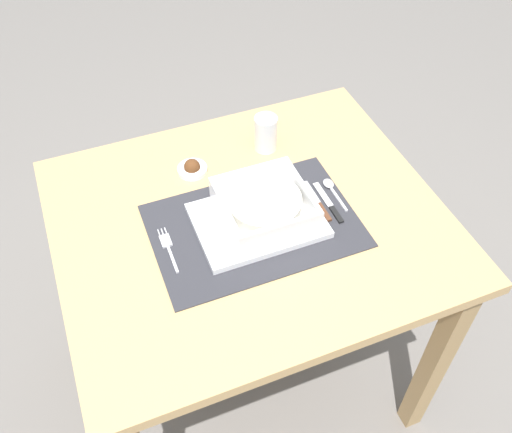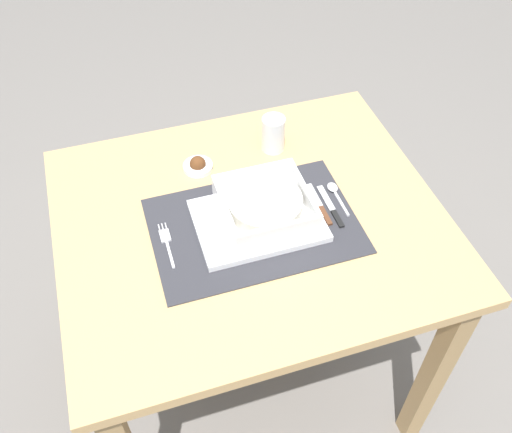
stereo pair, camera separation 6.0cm
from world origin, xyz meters
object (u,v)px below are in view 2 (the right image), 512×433
object	(u,v)px
dining_table	(251,248)
fork	(167,241)
condiment_saucer	(198,165)
porridge_bowl	(265,205)
spoon	(334,191)
butter_knife	(332,209)
bread_knife	(320,207)
drinking_glass	(273,136)

from	to	relation	value
dining_table	fork	bearing A→B (deg)	-175.04
condiment_saucer	porridge_bowl	bearing A→B (deg)	-62.99
fork	condiment_saucer	world-z (taller)	condiment_saucer
fork	spoon	bearing A→B (deg)	7.44
butter_knife	dining_table	bearing A→B (deg)	165.61
porridge_bowl	bread_knife	world-z (taller)	porridge_bowl
butter_knife	condiment_saucer	xyz separation A→B (m)	(-0.26, 0.23, 0.00)
porridge_bowl	butter_knife	bearing A→B (deg)	-9.20
porridge_bowl	spoon	world-z (taller)	porridge_bowl
drinking_glass	condiment_saucer	xyz separation A→B (m)	(-0.20, -0.02, -0.03)
butter_knife	bread_knife	bearing A→B (deg)	143.67
condiment_saucer	bread_knife	bearing A→B (deg)	-42.57
porridge_bowl	bread_knife	size ratio (longest dim) A/B	1.43
porridge_bowl	butter_knife	distance (m)	0.16
butter_knife	drinking_glass	world-z (taller)	drinking_glass
porridge_bowl	bread_knife	distance (m)	0.14
spoon	bread_knife	world-z (taller)	spoon
butter_knife	bread_knife	size ratio (longest dim) A/B	0.99
fork	butter_knife	xyz separation A→B (m)	(0.38, -0.02, 0.00)
dining_table	porridge_bowl	distance (m)	0.16
spoon	butter_knife	distance (m)	0.06
fork	drinking_glass	world-z (taller)	drinking_glass
fork	condiment_saucer	distance (m)	0.25
drinking_glass	butter_knife	bearing A→B (deg)	-76.72
butter_knife	porridge_bowl	bearing A→B (deg)	167.59
butter_knife	drinking_glass	bearing A→B (deg)	100.07
porridge_bowl	condiment_saucer	xyz separation A→B (m)	(-0.11, 0.21, -0.03)
fork	bread_knife	size ratio (longest dim) A/B	0.96
drinking_glass	dining_table	bearing A→B (deg)	-120.69
bread_knife	fork	bearing A→B (deg)	175.68
dining_table	drinking_glass	world-z (taller)	drinking_glass
fork	condiment_saucer	bearing A→B (deg)	63.08
bread_knife	butter_knife	bearing A→B (deg)	-36.72
butter_knife	drinking_glass	xyz separation A→B (m)	(-0.06, 0.25, 0.04)
drinking_glass	condiment_saucer	world-z (taller)	drinking_glass
fork	drinking_glass	xyz separation A→B (m)	(0.32, 0.23, 0.04)
dining_table	spoon	bearing A→B (deg)	4.13
dining_table	condiment_saucer	size ratio (longest dim) A/B	11.96
porridge_bowl	drinking_glass	distance (m)	0.24
porridge_bowl	butter_knife	xyz separation A→B (m)	(0.15, -0.02, -0.04)
condiment_saucer	butter_knife	bearing A→B (deg)	-41.83
fork	drinking_glass	distance (m)	0.40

